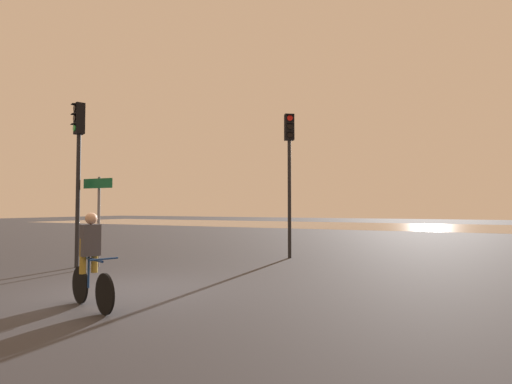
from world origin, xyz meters
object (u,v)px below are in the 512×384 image
object	(u,v)px
traffic_light_center	(289,159)
direction_sign_post	(98,208)
traffic_light_near_left	(78,153)
cyclist	(91,260)

from	to	relation	value
traffic_light_center	direction_sign_post	size ratio (longest dim) A/B	1.90
traffic_light_near_left	direction_sign_post	world-z (taller)	traffic_light_near_left
cyclist	traffic_light_center	bearing A→B (deg)	-164.19
traffic_light_center	direction_sign_post	xyz separation A→B (m)	(-4.18, -4.42, -1.70)
traffic_light_near_left	direction_sign_post	distance (m)	1.69
cyclist	direction_sign_post	bearing A→B (deg)	-113.57
direction_sign_post	traffic_light_near_left	bearing A→B (deg)	26.79
traffic_light_near_left	traffic_light_center	size ratio (longest dim) A/B	0.96
traffic_light_near_left	direction_sign_post	bearing A→B (deg)	-128.34
direction_sign_post	cyclist	bearing A→B (deg)	135.55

